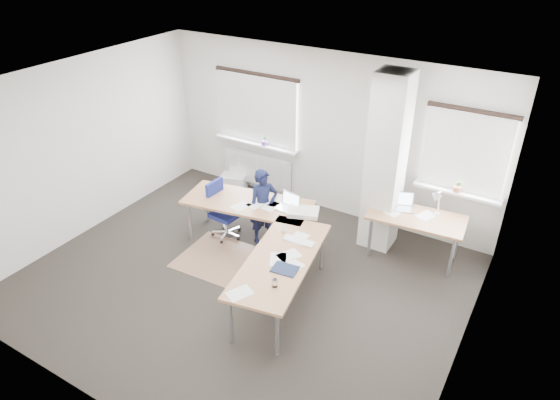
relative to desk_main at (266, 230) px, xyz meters
The scene contains 8 objects.
ground 0.82m from the desk_main, 110.01° to the right, with size 6.00×6.00×0.00m, color #292621.
room_shell 1.06m from the desk_main, 49.50° to the left, with size 6.04×5.04×2.82m.
floor_mat 1.00m from the desk_main, 167.49° to the right, with size 1.28×1.09×0.01m, color #89644B.
white_crate 2.69m from the desk_main, 136.00° to the left, with size 0.46×0.32×0.28m, color white.
desk_main is the anchor object (origin of this frame).
desk_side 2.24m from the desk_main, 38.77° to the left, with size 1.46×0.82×1.22m.
task_chair 1.23m from the desk_main, 158.45° to the left, with size 0.52×0.51×0.95m.
person 0.76m from the desk_main, 125.17° to the left, with size 0.46×0.30×1.26m, color black.
Camera 1 is at (3.37, -4.60, 4.58)m, focal length 32.00 mm.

